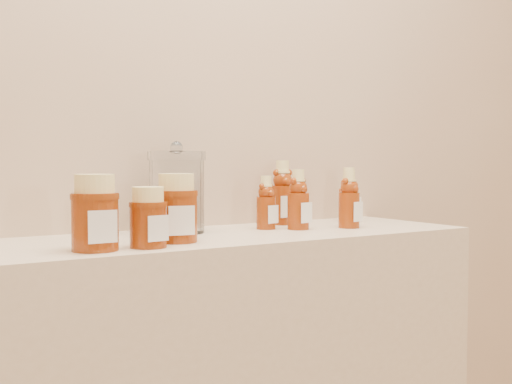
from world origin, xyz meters
TOP-DOWN VIEW (x-y plane):
  - wall_back at (0.00, 1.75)m, footprint 3.50×0.02m
  - bear_bottle_back_left at (0.13, 1.60)m, footprint 0.06×0.06m
  - bear_bottle_back_mid at (0.23, 1.68)m, footprint 0.07×0.07m
  - bear_bottle_back_right at (0.44, 1.65)m, footprint 0.08×0.08m
  - bear_bottle_front_left at (0.19, 1.55)m, footprint 0.07×0.07m
  - bear_bottle_front_right at (0.33, 1.51)m, footprint 0.07×0.07m
  - honey_jar_left at (-0.37, 1.44)m, footprint 0.09×0.09m
  - honey_jar_back at (-0.18, 1.48)m, footprint 0.11×0.11m
  - honey_jar_front at (-0.26, 1.43)m, footprint 0.09×0.09m
  - glass_canister at (-0.10, 1.64)m, footprint 0.18×0.18m

SIDE VIEW (x-z plane):
  - honey_jar_front at x=-0.26m, z-range 0.90..1.02m
  - honey_jar_back at x=-0.18m, z-range 0.90..1.05m
  - honey_jar_left at x=-0.37m, z-range 0.90..1.05m
  - bear_bottle_back_left at x=0.13m, z-range 0.90..1.05m
  - bear_bottle_front_right at x=0.33m, z-range 0.90..1.07m
  - bear_bottle_front_left at x=0.19m, z-range 0.90..1.07m
  - bear_bottle_back_right at x=0.44m, z-range 0.90..1.08m
  - bear_bottle_back_mid at x=0.23m, z-range 0.90..1.10m
  - glass_canister at x=-0.10m, z-range 0.90..1.11m
  - wall_back at x=0.00m, z-range 0.00..2.70m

